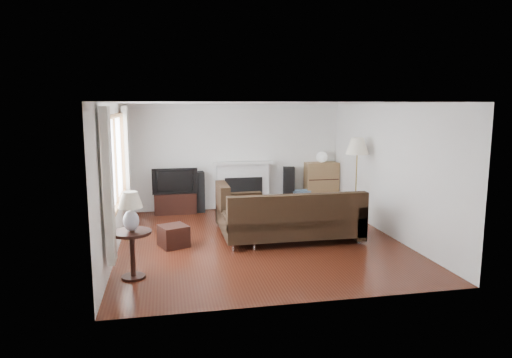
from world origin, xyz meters
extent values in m
cube|color=#491C10|center=(0.00, 0.00, 0.00)|extent=(5.10, 5.60, 0.04)
cube|color=white|center=(0.00, 0.00, 2.50)|extent=(5.10, 5.60, 0.04)
cube|color=white|center=(0.00, 2.75, 1.25)|extent=(5.00, 0.04, 2.50)
cube|color=white|center=(0.00, -2.75, 1.25)|extent=(5.00, 0.04, 2.50)
cube|color=white|center=(-2.50, 0.00, 1.25)|extent=(0.04, 5.50, 2.50)
cube|color=white|center=(2.50, 0.00, 1.25)|extent=(0.04, 5.50, 2.50)
cube|color=brown|center=(-2.45, -0.20, 1.55)|extent=(0.12, 2.74, 1.54)
cube|color=beige|center=(-2.40, -1.72, 1.40)|extent=(0.10, 0.35, 2.10)
cube|color=beige|center=(-2.40, 1.32, 1.40)|extent=(0.10, 0.35, 2.10)
cube|color=white|center=(0.15, 2.64, 0.57)|extent=(1.40, 0.26, 1.15)
cube|color=black|center=(-1.46, 2.50, 0.24)|extent=(0.95, 0.43, 0.47)
imported|color=black|center=(-1.46, 2.50, 0.77)|extent=(1.02, 0.13, 0.59)
cube|color=black|center=(-0.92, 2.55, 0.47)|extent=(0.27, 0.32, 0.94)
cube|color=black|center=(1.25, 2.53, 0.50)|extent=(0.35, 0.39, 0.99)
cube|color=olive|center=(2.07, 2.53, 0.54)|extent=(0.79, 0.38, 1.09)
sphere|color=white|center=(2.07, 2.53, 1.22)|extent=(0.26, 0.26, 0.26)
cube|color=black|center=(0.59, -0.14, 0.44)|extent=(2.72, 1.99, 0.88)
cube|color=#9F694C|center=(0.55, 1.18, 0.22)|extent=(1.24, 0.91, 0.43)
cube|color=black|center=(-1.55, -0.06, 0.19)|extent=(0.58, 0.58, 0.38)
cube|color=#A48339|center=(2.19, 0.73, 0.91)|extent=(0.56, 0.56, 1.81)
cube|color=black|center=(-2.15, -1.45, 0.35)|extent=(0.56, 0.56, 0.69)
cube|color=silver|center=(-2.15, -1.45, 0.98)|extent=(0.35, 0.35, 0.56)
camera|label=1|loc=(-1.64, -7.94, 2.46)|focal=32.00mm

